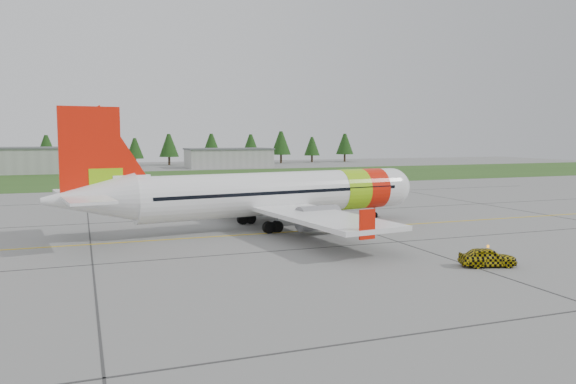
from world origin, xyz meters
name	(u,v)px	position (x,y,z in m)	size (l,w,h in m)	color
ground	(290,250)	(0.00, 0.00, 0.00)	(320.00, 320.00, 0.00)	gray
aircraft	(269,194)	(2.01, 11.29, 3.35)	(38.25, 35.56, 11.61)	white
follow_me_car	(488,239)	(11.00, -10.14, 1.96)	(1.58, 1.34, 3.92)	#DBC30C
grass_strip	(158,178)	(0.00, 82.00, 0.01)	(320.00, 50.00, 0.03)	#30561E
taxi_guideline	(260,234)	(0.00, 8.00, 0.01)	(120.00, 0.25, 0.02)	gold
hangar_west	(18,161)	(-30.00, 110.00, 3.00)	(32.00, 14.00, 6.00)	#A8A8A3
hangar_east	(229,158)	(25.00, 118.00, 2.60)	(24.00, 12.00, 5.20)	#A8A8A3
treeline	(134,149)	(0.00, 138.00, 5.00)	(160.00, 8.00, 10.00)	#1C3F14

